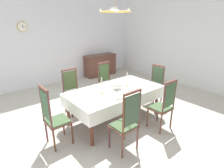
{
  "coord_description": "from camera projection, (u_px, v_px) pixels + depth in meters",
  "views": [
    {
      "loc": [
        -2.54,
        -3.13,
        2.29
      ],
      "look_at": [
        -0.02,
        -0.11,
        0.89
      ],
      "focal_mm": 28.73,
      "sensor_mm": 36.0,
      "label": 1
    }
  ],
  "objects": [
    {
      "name": "spoon_primary",
      "position": [
        109.0,
        83.0,
        4.6
      ],
      "size": [
        0.06,
        0.17,
        0.01
      ],
      "rotation": [
        0.0,
        0.0,
        -0.28
      ],
      "color": "gold",
      "rests_on": "tablecloth"
    },
    {
      "name": "chair_north_a",
      "position": [
        73.0,
        91.0,
        4.59
      ],
      "size": [
        0.44,
        0.42,
        1.14
      ],
      "rotation": [
        0.0,
        0.0,
        3.14
      ],
      "color": "#562C31",
      "rests_on": "ground"
    },
    {
      "name": "bowl_near_left",
      "position": [
        106.0,
        83.0,
        4.5
      ],
      "size": [
        0.19,
        0.19,
        0.04
      ],
      "color": "white",
      "rests_on": "tablecloth"
    },
    {
      "name": "chair_south_a",
      "position": [
        127.0,
        121.0,
        3.15
      ],
      "size": [
        0.44,
        0.42,
        1.22
      ],
      "color": "#543131",
      "rests_on": "ground"
    },
    {
      "name": "candlestick_east",
      "position": [
        127.0,
        81.0,
        4.35
      ],
      "size": [
        0.07,
        0.07,
        0.34
      ],
      "color": "gold",
      "rests_on": "tablecloth"
    },
    {
      "name": "bowl_near_right",
      "position": [
        120.0,
        97.0,
        3.68
      ],
      "size": [
        0.16,
        0.16,
        0.04
      ],
      "color": "white",
      "rests_on": "tablecloth"
    },
    {
      "name": "chair_north_b",
      "position": [
        107.0,
        82.0,
        5.25
      ],
      "size": [
        0.44,
        0.42,
        1.15
      ],
      "rotation": [
        0.0,
        0.0,
        3.14
      ],
      "color": "brown",
      "rests_on": "ground"
    },
    {
      "name": "ground",
      "position": [
        110.0,
        116.0,
        4.57
      ],
      "size": [
        7.18,
        6.62,
        0.04
      ],
      "primitive_type": "cube",
      "color": "#B6B7A8"
    },
    {
      "name": "right_wall",
      "position": [
        190.0,
        42.0,
        6.23
      ],
      "size": [
        0.08,
        6.62,
        3.14
      ],
      "primitive_type": "cube",
      "color": "silver",
      "rests_on": "ground"
    },
    {
      "name": "tablecloth",
      "position": [
        115.0,
        92.0,
        4.18
      ],
      "size": [
        2.2,
        1.17,
        0.29
      ],
      "color": "white",
      "rests_on": "dining_table"
    },
    {
      "name": "chair_head_west",
      "position": [
        54.0,
        117.0,
        3.31
      ],
      "size": [
        0.42,
        0.44,
        1.21
      ],
      "rotation": [
        0.0,
        0.0,
        -1.57
      ],
      "color": "brown",
      "rests_on": "ground"
    },
    {
      "name": "chair_head_east",
      "position": [
        155.0,
        84.0,
        5.13
      ],
      "size": [
        0.42,
        0.44,
        1.1
      ],
      "rotation": [
        0.0,
        0.0,
        1.57
      ],
      "color": "#533124",
      "rests_on": "ground"
    },
    {
      "name": "chair_south_b",
      "position": [
        163.0,
        105.0,
        3.83
      ],
      "size": [
        0.44,
        0.42,
        1.16
      ],
      "color": "brown",
      "rests_on": "ground"
    },
    {
      "name": "chandelier",
      "position": [
        116.0,
        11.0,
        3.6
      ],
      "size": [
        0.63,
        0.62,
        0.66
      ],
      "color": "gold"
    },
    {
      "name": "soup_tureen",
      "position": [
        117.0,
        85.0,
        4.16
      ],
      "size": [
        0.25,
        0.25,
        0.21
      ],
      "color": "white",
      "rests_on": "tablecloth"
    },
    {
      "name": "dining_table",
      "position": [
        115.0,
        93.0,
        4.19
      ],
      "size": [
        2.18,
        1.15,
        0.77
      ],
      "color": "#5D2D20",
      "rests_on": "ground"
    },
    {
      "name": "back_wall",
      "position": [
        51.0,
        41.0,
        6.46
      ],
      "size": [
        7.18,
        0.08,
        3.14
      ],
      "primitive_type": "cube",
      "color": "silver",
      "rests_on": "ground"
    },
    {
      "name": "mounted_clock",
      "position": [
        22.0,
        27.0,
        5.69
      ],
      "size": [
        0.31,
        0.06,
        0.31
      ],
      "color": "#D1B251"
    },
    {
      "name": "spoon_secondary",
      "position": [
        115.0,
        99.0,
        3.64
      ],
      "size": [
        0.03,
        0.18,
        0.01
      ],
      "rotation": [
        0.0,
        0.0,
        0.07
      ],
      "color": "gold",
      "rests_on": "tablecloth"
    },
    {
      "name": "candlestick_west",
      "position": [
        102.0,
        87.0,
        3.88
      ],
      "size": [
        0.07,
        0.07,
        0.37
      ],
      "color": "gold",
      "rests_on": "tablecloth"
    },
    {
      "name": "sideboard",
      "position": [
        100.0,
        65.0,
        7.78
      ],
      "size": [
        1.44,
        0.48,
        0.9
      ],
      "rotation": [
        0.0,
        0.0,
        3.14
      ],
      "color": "brown",
      "rests_on": "ground"
    }
  ]
}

